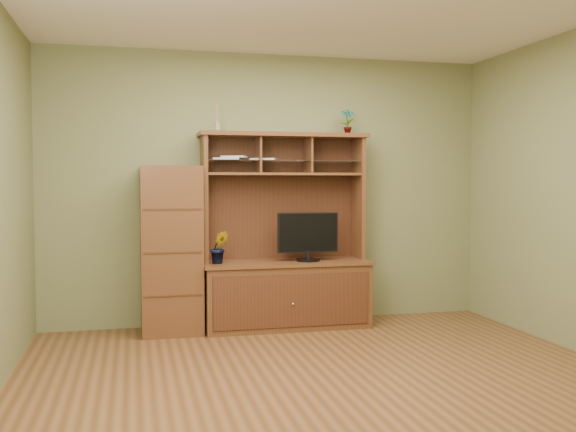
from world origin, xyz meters
name	(u,v)px	position (x,y,z in m)	size (l,w,h in m)	color
room	(329,192)	(0.00, 0.00, 1.35)	(4.54, 4.04, 2.74)	#523117
media_hutch	(285,274)	(0.10, 1.73, 0.52)	(1.66, 0.61, 1.90)	#412312
monitor	(308,235)	(0.30, 1.65, 0.90)	(0.60, 0.23, 0.47)	black
orchid_plant	(219,247)	(-0.56, 1.65, 0.81)	(0.17, 0.14, 0.31)	#29561D
top_plant	(347,121)	(0.76, 1.80, 2.03)	(0.14, 0.09, 0.26)	#2F6322
reed_diffuser	(217,121)	(-0.56, 1.80, 2.01)	(0.05, 0.05, 0.27)	silver
magazines	(241,158)	(-0.33, 1.80, 1.65)	(0.64, 0.26, 0.04)	silver
side_cabinet	(171,250)	(-1.00, 1.73, 0.78)	(0.56, 0.51, 1.57)	#412312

